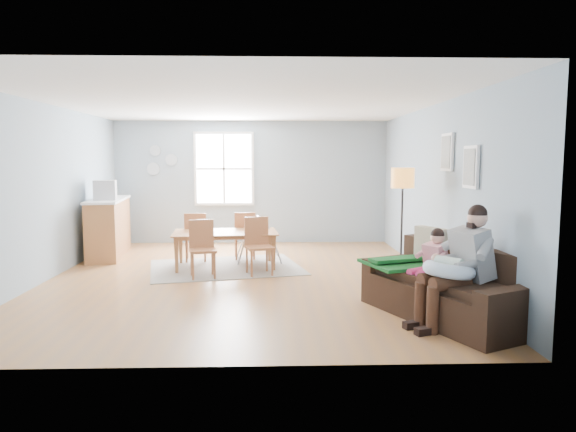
{
  "coord_description": "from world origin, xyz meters",
  "views": [
    {
      "loc": [
        0.46,
        -7.92,
        1.83
      ],
      "look_at": [
        0.7,
        -0.25,
        1.0
      ],
      "focal_mm": 32.0,
      "sensor_mm": 36.0,
      "label": 1
    }
  ],
  "objects_px": {
    "storage_cube": "(432,286)",
    "baby_swing": "(259,241)",
    "sofa": "(448,293)",
    "monitor": "(105,190)",
    "toddler": "(432,256)",
    "chair_ne": "(245,233)",
    "counter": "(109,227)",
    "chair_se": "(258,242)",
    "chair_nw": "(196,234)",
    "floor_lamp": "(403,187)",
    "father": "(460,262)",
    "chair_sw": "(202,245)",
    "dining_table": "(226,250)"
  },
  "relations": [
    {
      "from": "storage_cube",
      "to": "baby_swing",
      "type": "relative_size",
      "value": 0.59
    },
    {
      "from": "sofa",
      "to": "baby_swing",
      "type": "xyz_separation_m",
      "value": [
        -2.3,
        3.49,
        0.07
      ]
    },
    {
      "from": "monitor",
      "to": "storage_cube",
      "type": "bearing_deg",
      "value": -31.5
    },
    {
      "from": "toddler",
      "to": "chair_ne",
      "type": "distance_m",
      "value": 4.22
    },
    {
      "from": "counter",
      "to": "chair_ne",
      "type": "bearing_deg",
      "value": -11.29
    },
    {
      "from": "storage_cube",
      "to": "chair_se",
      "type": "xyz_separation_m",
      "value": [
        -2.29,
        1.79,
        0.3
      ]
    },
    {
      "from": "sofa",
      "to": "chair_se",
      "type": "bearing_deg",
      "value": 133.37
    },
    {
      "from": "chair_nw",
      "to": "baby_swing",
      "type": "height_order",
      "value": "chair_nw"
    },
    {
      "from": "floor_lamp",
      "to": "counter",
      "type": "bearing_deg",
      "value": 157.51
    },
    {
      "from": "father",
      "to": "toddler",
      "type": "relative_size",
      "value": 1.67
    },
    {
      "from": "chair_nw",
      "to": "monitor",
      "type": "xyz_separation_m",
      "value": [
        -1.71,
        0.36,
        0.78
      ]
    },
    {
      "from": "toddler",
      "to": "floor_lamp",
      "type": "distance_m",
      "value": 2.0
    },
    {
      "from": "toddler",
      "to": "baby_swing",
      "type": "height_order",
      "value": "toddler"
    },
    {
      "from": "floor_lamp",
      "to": "chair_se",
      "type": "bearing_deg",
      "value": 169.88
    },
    {
      "from": "toddler",
      "to": "storage_cube",
      "type": "xyz_separation_m",
      "value": [
        0.17,
        0.47,
        -0.48
      ]
    },
    {
      "from": "chair_nw",
      "to": "baby_swing",
      "type": "xyz_separation_m",
      "value": [
        1.13,
        0.07,
        -0.14
      ]
    },
    {
      "from": "sofa",
      "to": "chair_sw",
      "type": "relative_size",
      "value": 2.49
    },
    {
      "from": "toddler",
      "to": "floor_lamp",
      "type": "bearing_deg",
      "value": 86.65
    },
    {
      "from": "chair_nw",
      "to": "monitor",
      "type": "height_order",
      "value": "monitor"
    },
    {
      "from": "father",
      "to": "chair_se",
      "type": "height_order",
      "value": "father"
    },
    {
      "from": "storage_cube",
      "to": "chair_nw",
      "type": "relative_size",
      "value": 0.57
    },
    {
      "from": "father",
      "to": "chair_nw",
      "type": "distance_m",
      "value": 5.08
    },
    {
      "from": "sofa",
      "to": "baby_swing",
      "type": "relative_size",
      "value": 2.57
    },
    {
      "from": "storage_cube",
      "to": "chair_ne",
      "type": "relative_size",
      "value": 0.58
    },
    {
      "from": "father",
      "to": "storage_cube",
      "type": "height_order",
      "value": "father"
    },
    {
      "from": "father",
      "to": "chair_se",
      "type": "xyz_separation_m",
      "value": [
        -2.28,
        2.73,
        -0.2
      ]
    },
    {
      "from": "storage_cube",
      "to": "chair_nw",
      "type": "bearing_deg",
      "value": 140.91
    },
    {
      "from": "floor_lamp",
      "to": "storage_cube",
      "type": "xyz_separation_m",
      "value": [
        0.06,
        -1.39,
        -1.2
      ]
    },
    {
      "from": "counter",
      "to": "baby_swing",
      "type": "bearing_deg",
      "value": -12.78
    },
    {
      "from": "sofa",
      "to": "father",
      "type": "relative_size",
      "value": 1.66
    },
    {
      "from": "sofa",
      "to": "chair_ne",
      "type": "distance_m",
      "value": 4.43
    },
    {
      "from": "chair_ne",
      "to": "father",
      "type": "bearing_deg",
      "value": -56.98
    },
    {
      "from": "chair_ne",
      "to": "monitor",
      "type": "relative_size",
      "value": 1.98
    },
    {
      "from": "sofa",
      "to": "chair_nw",
      "type": "bearing_deg",
      "value": 135.11
    },
    {
      "from": "toddler",
      "to": "dining_table",
      "type": "distance_m",
      "value": 3.88
    },
    {
      "from": "father",
      "to": "chair_nw",
      "type": "xyz_separation_m",
      "value": [
        -3.44,
        3.74,
        -0.21
      ]
    },
    {
      "from": "toddler",
      "to": "chair_sw",
      "type": "height_order",
      "value": "toddler"
    },
    {
      "from": "chair_nw",
      "to": "baby_swing",
      "type": "bearing_deg",
      "value": 3.49
    },
    {
      "from": "toddler",
      "to": "chair_sw",
      "type": "relative_size",
      "value": 0.9
    },
    {
      "from": "chair_se",
      "to": "dining_table",
      "type": "bearing_deg",
      "value": 138.55
    },
    {
      "from": "baby_swing",
      "to": "floor_lamp",
      "type": "bearing_deg",
      "value": -33.25
    },
    {
      "from": "chair_se",
      "to": "sofa",
      "type": "bearing_deg",
      "value": -46.63
    },
    {
      "from": "dining_table",
      "to": "baby_swing",
      "type": "distance_m",
      "value": 0.8
    },
    {
      "from": "chair_nw",
      "to": "counter",
      "type": "height_order",
      "value": "counter"
    },
    {
      "from": "dining_table",
      "to": "chair_ne",
      "type": "height_order",
      "value": "chair_ne"
    },
    {
      "from": "chair_nw",
      "to": "monitor",
      "type": "relative_size",
      "value": 2.0
    },
    {
      "from": "chair_nw",
      "to": "chair_ne",
      "type": "distance_m",
      "value": 0.9
    },
    {
      "from": "floor_lamp",
      "to": "baby_swing",
      "type": "distance_m",
      "value": 2.89
    },
    {
      "from": "dining_table",
      "to": "monitor",
      "type": "distance_m",
      "value": 2.64
    },
    {
      "from": "toddler",
      "to": "dining_table",
      "type": "bearing_deg",
      "value": 134.24
    }
  ]
}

